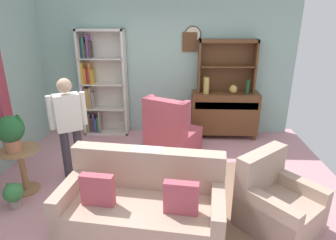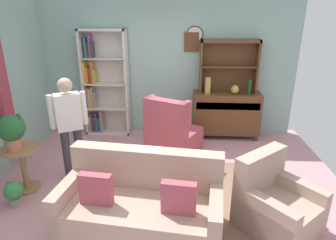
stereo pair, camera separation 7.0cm
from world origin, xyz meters
TOP-DOWN VIEW (x-y plane):
  - ground_plane at (0.00, 0.00)m, footprint 5.40×4.60m
  - wall_back at (0.00, 2.13)m, footprint 5.00×0.09m
  - area_rug at (0.20, -0.30)m, footprint 2.26×2.07m
  - bookshelf at (-1.34, 1.94)m, footprint 0.90×0.30m
  - sideboard at (1.16, 1.86)m, footprint 1.30×0.45m
  - sideboard_hutch at (1.16, 1.97)m, footprint 1.10×0.26m
  - vase_tall at (0.77, 1.78)m, footprint 0.11×0.11m
  - vase_round at (1.29, 1.79)m, footprint 0.15×0.15m
  - bottle_wine at (1.55, 1.77)m, footprint 0.07×0.07m
  - couch_floral at (-0.14, -0.92)m, footprint 1.89×1.05m
  - armchair_floral at (1.40, -0.79)m, footprint 1.08×1.08m
  - wingback_chair at (0.12, 1.04)m, footprint 1.06×1.07m
  - plant_stand at (-1.90, -0.21)m, footprint 0.52×0.52m
  - potted_plant_large at (-1.93, -0.26)m, footprint 0.35×0.35m
  - potted_plant_small at (-1.85, -0.58)m, footprint 0.25×0.25m
  - person_reading at (-1.30, 0.10)m, footprint 0.49×0.34m

SIDE VIEW (x-z plane):
  - ground_plane at x=0.00m, z-range -0.02..0.00m
  - area_rug at x=0.20m, z-range 0.00..0.01m
  - potted_plant_small at x=-1.85m, z-range 0.03..0.37m
  - armchair_floral at x=1.40m, z-range -0.15..0.73m
  - couch_floral at x=-0.14m, z-range -0.14..0.76m
  - wingback_chair at x=0.12m, z-range -0.14..0.91m
  - plant_stand at x=-1.90m, z-range 0.08..0.73m
  - sideboard at x=1.16m, z-range 0.05..0.97m
  - person_reading at x=-1.30m, z-range 0.13..1.69m
  - potted_plant_large at x=-1.93m, z-range 0.69..1.18m
  - vase_round at x=1.29m, z-range 0.92..1.09m
  - bookshelf at x=-1.34m, z-range -0.02..2.08m
  - bottle_wine at x=1.55m, z-range 0.92..1.20m
  - vase_tall at x=0.77m, z-range 0.92..1.24m
  - wall_back at x=0.00m, z-range 0.00..2.80m
  - sideboard_hutch at x=1.16m, z-range 1.06..2.06m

